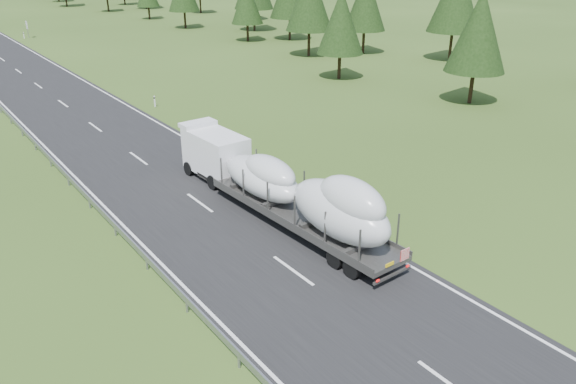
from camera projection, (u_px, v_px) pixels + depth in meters
ground at (293, 271)px, 25.43m from camera, size 400.00×400.00×0.00m
highway_sign at (27, 26)px, 87.78m from camera, size 0.08×0.90×2.60m
boat_truck at (282, 185)px, 29.31m from camera, size 3.01×17.64×4.09m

